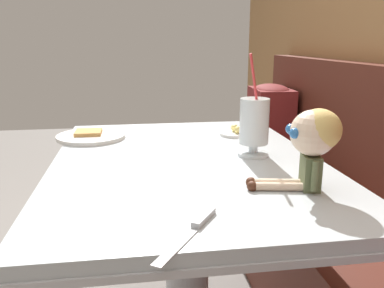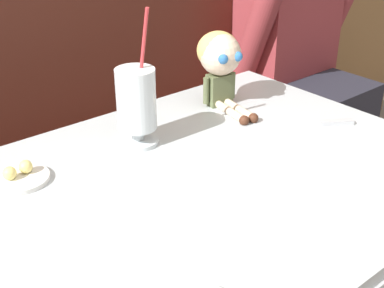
{
  "view_description": "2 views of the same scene",
  "coord_description": "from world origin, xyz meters",
  "px_view_note": "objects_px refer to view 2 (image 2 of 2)",
  "views": [
    {
      "loc": [
        1.16,
        0.02,
        1.09
      ],
      "look_at": [
        0.12,
        0.18,
        0.82
      ],
      "focal_mm": 37.61,
      "sensor_mm": 36.0,
      "label": 1
    },
    {
      "loc": [
        -0.62,
        -0.53,
        1.3
      ],
      "look_at": [
        0.04,
        0.25,
        0.78
      ],
      "focal_mm": 49.52,
      "sensor_mm": 36.0,
      "label": 2
    }
  ],
  "objects_px": {
    "butter_knife": "(350,122)",
    "diner_patron": "(294,34)",
    "butter_saucer": "(19,177)",
    "milkshake_glass": "(136,102)",
    "seated_doll": "(220,58)"
  },
  "relations": [
    {
      "from": "seated_doll",
      "to": "diner_patron",
      "type": "height_order",
      "value": "diner_patron"
    },
    {
      "from": "butter_saucer",
      "to": "diner_patron",
      "type": "height_order",
      "value": "diner_patron"
    },
    {
      "from": "butter_saucer",
      "to": "butter_knife",
      "type": "relative_size",
      "value": 0.58
    },
    {
      "from": "butter_knife",
      "to": "butter_saucer",
      "type": "bearing_deg",
      "value": 160.08
    },
    {
      "from": "butter_saucer",
      "to": "diner_patron",
      "type": "bearing_deg",
      "value": 15.53
    },
    {
      "from": "milkshake_glass",
      "to": "seated_doll",
      "type": "relative_size",
      "value": 1.39
    },
    {
      "from": "butter_knife",
      "to": "seated_doll",
      "type": "bearing_deg",
      "value": 118.25
    },
    {
      "from": "butter_knife",
      "to": "diner_patron",
      "type": "relative_size",
      "value": 0.25
    },
    {
      "from": "butter_saucer",
      "to": "milkshake_glass",
      "type": "bearing_deg",
      "value": -3.38
    },
    {
      "from": "milkshake_glass",
      "to": "butter_knife",
      "type": "distance_m",
      "value": 0.54
    },
    {
      "from": "butter_saucer",
      "to": "seated_doll",
      "type": "distance_m",
      "value": 0.6
    },
    {
      "from": "butter_saucer",
      "to": "butter_knife",
      "type": "bearing_deg",
      "value": -19.92
    },
    {
      "from": "butter_saucer",
      "to": "seated_doll",
      "type": "height_order",
      "value": "seated_doll"
    },
    {
      "from": "milkshake_glass",
      "to": "seated_doll",
      "type": "xyz_separation_m",
      "value": [
        0.3,
        0.05,
        0.03
      ]
    },
    {
      "from": "milkshake_glass",
      "to": "seated_doll",
      "type": "distance_m",
      "value": 0.31
    }
  ]
}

